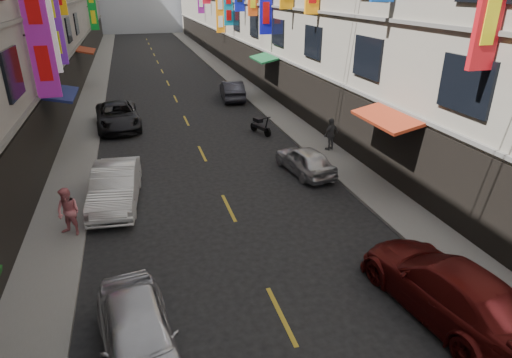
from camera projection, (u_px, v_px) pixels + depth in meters
sidewalk_left at (95, 86)px, 35.55m from camera, size 2.00×90.00×0.12m
sidewalk_right at (235, 79)px, 38.58m from camera, size 2.00×90.00×0.12m
street_awnings at (168, 87)px, 21.51m from camera, size 13.99×35.20×0.41m
lane_markings at (171, 90)px, 34.45m from camera, size 0.12×80.20×0.01m
scooter_far_right at (260, 126)px, 24.02m from camera, size 0.80×1.73×1.14m
car_left_near at (138, 335)px, 9.26m from camera, size 2.07×4.13×1.35m
car_left_mid at (115, 186)px, 16.04m from camera, size 2.00×4.65×1.49m
car_left_far at (118, 116)px, 24.97m from camera, size 2.70×5.26×1.42m
car_right_near at (448, 288)px, 10.59m from camera, size 2.67×5.31×1.48m
car_right_mid at (305, 160)px, 18.83m from camera, size 1.92×3.75×1.22m
car_right_far at (232, 90)px, 31.29m from camera, size 1.91×4.37×1.40m
pedestrian_lfar at (68, 212)px, 13.77m from camera, size 0.97×0.89×1.64m
pedestrian_rfar at (331, 134)px, 21.16m from camera, size 1.08×0.87×1.61m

